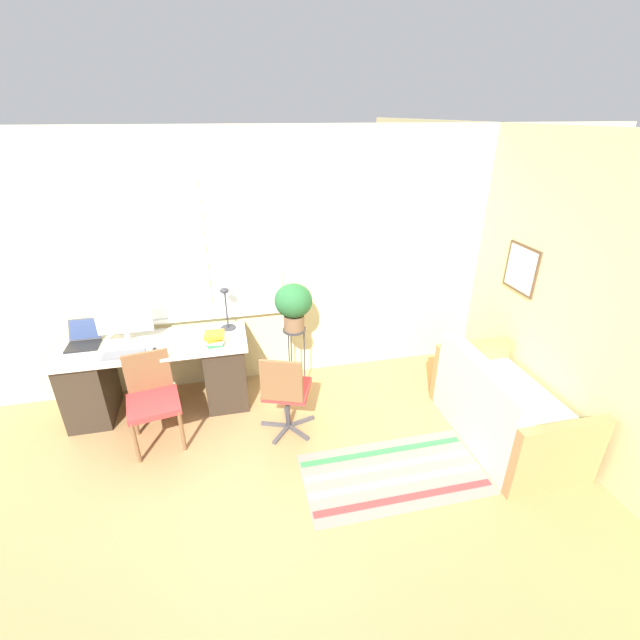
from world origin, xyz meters
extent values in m
plane|color=tan|center=(0.00, 0.00, 0.00)|extent=(14.00, 14.00, 0.00)
cube|color=beige|center=(0.00, 0.74, 1.35)|extent=(9.00, 0.06, 2.70)
cube|color=silver|center=(-0.63, 0.70, 1.54)|extent=(0.73, 0.02, 1.44)
cube|color=white|center=(-0.63, 0.69, 1.54)|extent=(0.66, 0.01, 1.37)
cube|color=silver|center=(0.12, 0.70, 1.54)|extent=(0.73, 0.02, 1.44)
cube|color=white|center=(0.12, 0.69, 1.54)|extent=(0.66, 0.01, 1.37)
cube|color=silver|center=(-0.25, 0.70, 0.83)|extent=(1.53, 0.11, 0.04)
cube|color=beige|center=(2.84, 0.00, 1.35)|extent=(0.06, 9.00, 2.70)
cube|color=brown|center=(2.80, -0.07, 1.38)|extent=(0.02, 0.46, 0.48)
cube|color=white|center=(2.79, -0.07, 1.38)|extent=(0.01, 0.41, 0.43)
cube|color=beige|center=(-0.85, 0.33, 0.74)|extent=(1.80, 0.66, 0.03)
cube|color=#33281E|center=(-1.51, 0.33, 0.36)|extent=(0.40, 0.58, 0.72)
cube|color=#33281E|center=(-0.19, 0.33, 0.36)|extent=(0.40, 0.58, 0.72)
cube|color=black|center=(-1.50, 0.41, 0.77)|extent=(0.30, 0.22, 0.02)
cube|color=black|center=(-1.50, 0.57, 0.87)|extent=(0.30, 0.11, 0.19)
cube|color=navy|center=(-1.50, 0.56, 0.87)|extent=(0.27, 0.10, 0.17)
cylinder|color=silver|center=(-1.09, 0.41, 0.76)|extent=(0.14, 0.14, 0.02)
cylinder|color=silver|center=(-1.09, 0.41, 0.82)|extent=(0.05, 0.05, 0.10)
cube|color=silver|center=(-1.09, 0.42, 1.04)|extent=(0.51, 0.02, 0.36)
cube|color=silver|center=(-1.09, 0.41, 1.04)|extent=(0.49, 0.01, 0.34)
cube|color=slate|center=(-1.09, 0.15, 0.77)|extent=(0.37, 0.15, 0.02)
ellipsoid|color=black|center=(-0.82, 0.18, 0.77)|extent=(0.04, 0.06, 0.03)
cylinder|color=#2D2D33|center=(-0.12, 0.50, 0.76)|extent=(0.16, 0.16, 0.01)
cylinder|color=#2D2D33|center=(-0.12, 0.50, 0.97)|extent=(0.02, 0.02, 0.40)
ellipsoid|color=#2D2D33|center=(-0.12, 0.50, 1.18)|extent=(0.09, 0.09, 0.06)
cube|color=green|center=(-0.26, 0.18, 0.77)|extent=(0.16, 0.16, 0.03)
cube|color=white|center=(-0.26, 0.17, 0.80)|extent=(0.21, 0.17, 0.02)
cube|color=orange|center=(-0.26, 0.17, 0.83)|extent=(0.16, 0.15, 0.04)
cube|color=orange|center=(-0.25, 0.17, 0.87)|extent=(0.20, 0.18, 0.03)
cylinder|color=brown|center=(-0.99, -0.45, 0.22)|extent=(0.04, 0.04, 0.43)
cylinder|color=brown|center=(-0.61, -0.38, 0.22)|extent=(0.04, 0.04, 0.43)
cylinder|color=brown|center=(-1.06, -0.07, 0.22)|extent=(0.04, 0.04, 0.43)
cylinder|color=brown|center=(-0.68, 0.00, 0.22)|extent=(0.04, 0.04, 0.43)
cube|color=red|center=(-0.84, -0.23, 0.44)|extent=(0.51, 0.50, 0.06)
cube|color=brown|center=(-0.88, -0.01, 0.66)|extent=(0.40, 0.10, 0.39)
cube|color=#47474C|center=(0.24, -0.24, 0.01)|extent=(0.27, 0.13, 0.03)
cube|color=#47474C|center=(0.28, -0.39, 0.01)|extent=(0.20, 0.24, 0.03)
cube|color=#47474C|center=(0.45, -0.40, 0.01)|extent=(0.18, 0.25, 0.03)
cube|color=#47474C|center=(0.50, -0.25, 0.01)|extent=(0.28, 0.11, 0.03)
cube|color=#47474C|center=(0.38, -0.15, 0.01)|extent=(0.05, 0.28, 0.03)
cylinder|color=#333338|center=(0.37, -0.28, 0.23)|extent=(0.04, 0.04, 0.39)
cube|color=red|center=(0.37, -0.28, 0.45)|extent=(0.52, 0.51, 0.06)
cube|color=brown|center=(0.30, -0.48, 0.68)|extent=(0.36, 0.17, 0.40)
cube|color=silver|center=(2.34, -0.84, 0.22)|extent=(0.81, 1.23, 0.44)
cube|color=silver|center=(2.02, -0.84, 0.64)|extent=(0.16, 1.23, 0.39)
cube|color=#A87F4C|center=(2.34, -1.50, 0.33)|extent=(0.81, 0.09, 0.66)
cube|color=#A87F4C|center=(2.34, -0.18, 0.33)|extent=(0.81, 0.09, 0.66)
cylinder|color=#333338|center=(0.55, 0.36, 0.73)|extent=(0.24, 0.24, 0.02)
cylinder|color=#333338|center=(0.66, 0.36, 0.36)|extent=(0.01, 0.01, 0.72)
cylinder|color=#333338|center=(0.50, 0.45, 0.36)|extent=(0.01, 0.01, 0.72)
cylinder|color=#333338|center=(0.50, 0.27, 0.36)|extent=(0.01, 0.01, 0.72)
cylinder|color=brown|center=(0.55, 0.36, 0.82)|extent=(0.22, 0.22, 0.16)
ellipsoid|color=#235B2D|center=(0.55, 0.36, 1.07)|extent=(0.39, 0.39, 0.35)
cube|color=gray|center=(1.15, -1.08, 0.00)|extent=(1.55, 0.80, 0.01)
cube|color=#C63838|center=(1.15, -1.35, 0.01)|extent=(1.52, 0.06, 0.00)
cube|color=white|center=(1.15, -1.17, 0.01)|extent=(1.52, 0.06, 0.00)
cube|color=white|center=(1.15, -0.99, 0.01)|extent=(1.52, 0.06, 0.00)
cube|color=#388E4C|center=(1.15, -0.82, 0.01)|extent=(1.52, 0.06, 0.00)
camera|label=1|loc=(-0.06, -3.59, 2.80)|focal=24.00mm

